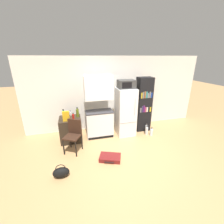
% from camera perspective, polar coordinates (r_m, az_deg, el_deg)
% --- Properties ---
extents(ground_plane, '(24.00, 24.00, 0.00)m').
position_cam_1_polar(ground_plane, '(4.22, 6.51, -16.50)').
color(ground_plane, tan).
extents(wall_back, '(6.40, 0.10, 2.56)m').
position_cam_1_polar(wall_back, '(5.48, 1.56, 7.22)').
color(wall_back, white).
rests_on(wall_back, ground_plane).
extents(side_table, '(0.65, 0.63, 0.75)m').
position_cam_1_polar(side_table, '(4.91, -15.38, -6.36)').
color(side_table, '#2D2319').
rests_on(side_table, ground_plane).
extents(kitchen_hutch, '(0.88, 0.50, 2.01)m').
position_cam_1_polar(kitchen_hutch, '(4.81, -4.97, 1.04)').
color(kitchen_hutch, white).
rests_on(kitchen_hutch, ground_plane).
extents(refrigerator, '(0.59, 0.66, 1.59)m').
position_cam_1_polar(refrigerator, '(5.01, 5.13, 0.05)').
color(refrigerator, white).
rests_on(refrigerator, ground_plane).
extents(microwave, '(0.53, 0.39, 0.26)m').
position_cam_1_polar(microwave, '(4.77, 5.48, 10.54)').
color(microwave, '#333333').
rests_on(microwave, refrigerator).
extents(bookshelf, '(0.50, 0.38, 1.89)m').
position_cam_1_polar(bookshelf, '(5.34, 11.89, 2.74)').
color(bookshelf, black).
rests_on(bookshelf, ground_plane).
extents(bottle_olive_oil, '(0.09, 0.09, 0.31)m').
position_cam_1_polar(bottle_olive_oil, '(4.78, -13.00, -0.32)').
color(bottle_olive_oil, '#566619').
rests_on(bottle_olive_oil, side_table).
extents(bottle_milk_white, '(0.06, 0.06, 0.15)m').
position_cam_1_polar(bottle_milk_white, '(4.98, -15.51, -0.52)').
color(bottle_milk_white, white).
rests_on(bottle_milk_white, side_table).
extents(bottle_green_tall, '(0.08, 0.08, 0.28)m').
position_cam_1_polar(bottle_green_tall, '(4.80, -17.97, -0.83)').
color(bottle_green_tall, '#1E6028').
rests_on(bottle_green_tall, side_table).
extents(bottle_ketchup_red, '(0.07, 0.07, 0.21)m').
position_cam_1_polar(bottle_ketchup_red, '(4.62, -14.53, -1.73)').
color(bottle_ketchup_red, '#AD1914').
rests_on(bottle_ketchup_red, side_table).
extents(cereal_box, '(0.19, 0.07, 0.30)m').
position_cam_1_polar(cereal_box, '(4.53, -17.14, -1.57)').
color(cereal_box, gold).
rests_on(cereal_box, side_table).
extents(chair, '(0.54, 0.54, 0.92)m').
position_cam_1_polar(chair, '(4.29, -14.46, -7.69)').
color(chair, black).
rests_on(chair, ground_plane).
extents(suitcase_large_flat, '(0.63, 0.52, 0.11)m').
position_cam_1_polar(suitcase_large_flat, '(4.07, -0.72, -17.01)').
color(suitcase_large_flat, maroon).
rests_on(suitcase_large_flat, ground_plane).
extents(handbag, '(0.36, 0.20, 0.33)m').
position_cam_1_polar(handbag, '(3.73, -18.83, -20.94)').
color(handbag, black).
rests_on(handbag, ground_plane).
extents(water_bottle_front, '(0.09, 0.09, 0.33)m').
position_cam_1_polar(water_bottle_front, '(5.30, 13.08, -6.95)').
color(water_bottle_front, silver).
rests_on(water_bottle_front, ground_plane).
extents(water_bottle_middle, '(0.08, 0.08, 0.35)m').
position_cam_1_polar(water_bottle_middle, '(5.41, 12.95, -6.27)').
color(water_bottle_middle, silver).
rests_on(water_bottle_middle, ground_plane).
extents(water_bottle_back, '(0.10, 0.10, 0.29)m').
position_cam_1_polar(water_bottle_back, '(5.29, 14.77, -7.39)').
color(water_bottle_back, silver).
rests_on(water_bottle_back, ground_plane).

